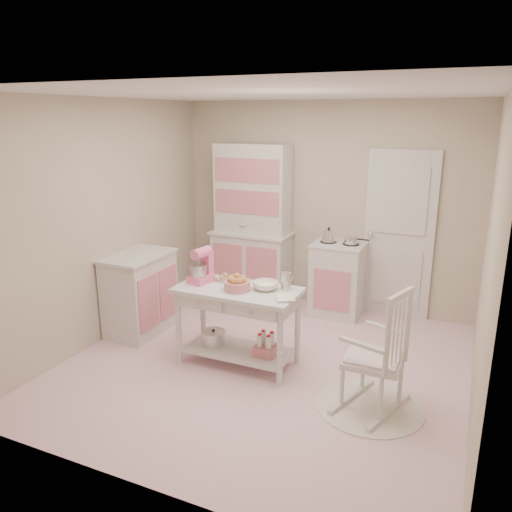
# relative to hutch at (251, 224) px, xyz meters

# --- Properties ---
(room_shell) EXTENTS (3.84, 3.84, 2.62)m
(room_shell) POSITION_rel_hutch_xyz_m (0.91, -1.66, 0.61)
(room_shell) COLOR pink
(room_shell) RESTS_ON ground
(door) EXTENTS (0.82, 0.05, 2.04)m
(door) POSITION_rel_hutch_xyz_m (1.86, 0.21, -0.02)
(door) COLOR silver
(door) RESTS_ON ground
(hutch) EXTENTS (1.06, 0.50, 2.08)m
(hutch) POSITION_rel_hutch_xyz_m (0.00, 0.00, 0.00)
(hutch) COLOR silver
(hutch) RESTS_ON ground
(stove) EXTENTS (0.62, 0.57, 0.92)m
(stove) POSITION_rel_hutch_xyz_m (1.20, -0.05, -0.58)
(stove) COLOR silver
(stove) RESTS_ON ground
(base_cabinet) EXTENTS (0.54, 0.84, 0.92)m
(base_cabinet) POSITION_rel_hutch_xyz_m (-0.72, -1.48, -0.58)
(base_cabinet) COLOR silver
(base_cabinet) RESTS_ON ground
(lace_rug) EXTENTS (0.92, 0.92, 0.01)m
(lace_rug) POSITION_rel_hutch_xyz_m (2.02, -1.98, -1.03)
(lace_rug) COLOR white
(lace_rug) RESTS_ON ground
(rocking_chair) EXTENTS (0.68, 0.83, 1.10)m
(rocking_chair) POSITION_rel_hutch_xyz_m (2.02, -1.98, -0.49)
(rocking_chair) COLOR silver
(rocking_chair) RESTS_ON ground
(work_table) EXTENTS (1.20, 0.60, 0.80)m
(work_table) POSITION_rel_hutch_xyz_m (0.64, -1.73, -0.64)
(work_table) COLOR silver
(work_table) RESTS_ON ground
(stand_mixer) EXTENTS (0.25, 0.31, 0.34)m
(stand_mixer) POSITION_rel_hutch_xyz_m (0.22, -1.71, -0.07)
(stand_mixer) COLOR pink
(stand_mixer) RESTS_ON work_table
(cookie_tray) EXTENTS (0.34, 0.24, 0.02)m
(cookie_tray) POSITION_rel_hutch_xyz_m (0.49, -1.55, -0.23)
(cookie_tray) COLOR silver
(cookie_tray) RESTS_ON work_table
(bread_basket) EXTENTS (0.25, 0.25, 0.09)m
(bread_basket) POSITION_rel_hutch_xyz_m (0.66, -1.78, -0.19)
(bread_basket) COLOR #D27883
(bread_basket) RESTS_ON work_table
(mixing_bowl) EXTENTS (0.25, 0.25, 0.08)m
(mixing_bowl) POSITION_rel_hutch_xyz_m (0.90, -1.65, -0.20)
(mixing_bowl) COLOR white
(mixing_bowl) RESTS_ON work_table
(metal_pitcher) EXTENTS (0.10, 0.10, 0.17)m
(metal_pitcher) POSITION_rel_hutch_xyz_m (1.08, -1.57, -0.16)
(metal_pitcher) COLOR silver
(metal_pitcher) RESTS_ON work_table
(recipe_book) EXTENTS (0.25, 0.27, 0.02)m
(recipe_book) POSITION_rel_hutch_xyz_m (1.09, -1.85, -0.23)
(recipe_book) COLOR white
(recipe_book) RESTS_ON work_table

